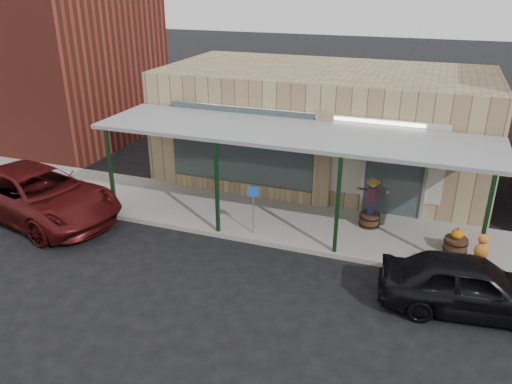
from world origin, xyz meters
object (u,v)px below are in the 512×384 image
(barrel_pumpkin, at_px, (456,243))
(parked_sedan, at_px, (470,285))
(handicap_sign, at_px, (253,204))
(car_maroon, at_px, (38,195))
(barrel_scarecrow, at_px, (371,210))

(barrel_pumpkin, distance_m, parked_sedan, 2.58)
(handicap_sign, xyz_separation_m, car_maroon, (-7.03, -1.11, -0.31))
(handicap_sign, bearing_deg, car_maroon, 171.37)
(parked_sedan, bearing_deg, barrel_pumpkin, -1.04)
(car_maroon, bearing_deg, barrel_scarecrow, -61.60)
(handicap_sign, relative_size, parked_sedan, 0.36)
(barrel_scarecrow, bearing_deg, handicap_sign, -167.73)
(parked_sedan, xyz_separation_m, car_maroon, (-13.04, 0.53, 0.12))
(barrel_pumpkin, relative_size, handicap_sign, 0.49)
(parked_sedan, distance_m, car_maroon, 13.05)
(barrel_scarecrow, relative_size, car_maroon, 0.27)
(handicap_sign, relative_size, car_maroon, 0.26)
(car_maroon, bearing_deg, handicap_sign, -67.91)
(barrel_scarecrow, distance_m, car_maroon, 10.64)
(barrel_pumpkin, xyz_separation_m, car_maroon, (-12.78, -2.02, 0.40))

